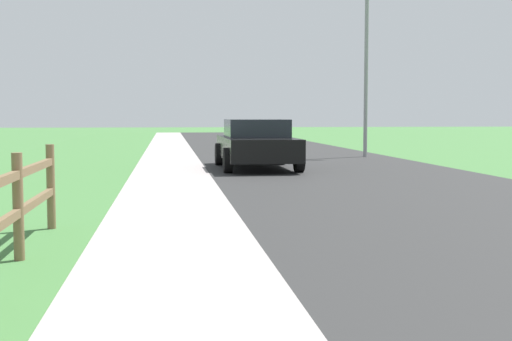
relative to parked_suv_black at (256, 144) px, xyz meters
name	(u,v)px	position (x,y,z in m)	size (l,w,h in m)	color
ground_plane	(198,158)	(-1.43, 5.24, -0.70)	(120.00, 120.00, 0.00)	#42773B
road_asphalt	(285,154)	(2.07, 7.24, -0.69)	(7.00, 66.00, 0.01)	#2C2C2C
curb_concrete	(116,155)	(-4.43, 7.24, -0.69)	(6.00, 66.00, 0.01)	#A89F9C
grass_verge	(76,155)	(-5.93, 7.24, -0.69)	(5.00, 66.00, 0.00)	#42773B
parked_suv_black	(256,144)	(0.00, 0.00, 0.00)	(2.13, 4.64, 1.39)	black
street_lamp	(369,52)	(4.72, 4.94, 3.08)	(1.17, 0.20, 6.36)	gray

